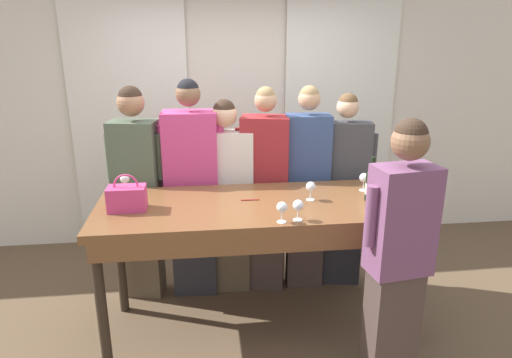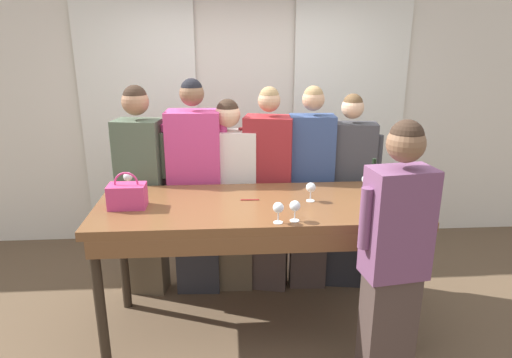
{
  "view_description": "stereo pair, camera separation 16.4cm",
  "coord_description": "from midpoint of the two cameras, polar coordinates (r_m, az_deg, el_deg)",
  "views": [
    {
      "loc": [
        -0.37,
        -3.01,
        2.18
      ],
      "look_at": [
        0.0,
        0.09,
        1.18
      ],
      "focal_mm": 32.0,
      "sensor_mm": 36.0,
      "label": 1
    },
    {
      "loc": [
        -0.21,
        -3.02,
        2.18
      ],
      "look_at": [
        0.0,
        0.09,
        1.18
      ],
      "focal_mm": 32.0,
      "sensor_mm": 36.0,
      "label": 2
    }
  ],
  "objects": [
    {
      "name": "wine_glass_center_mid",
      "position": [
        2.92,
        3.68,
        -3.38
      ],
      "size": [
        0.07,
        0.07,
        0.14
      ],
      "color": "white",
      "rests_on": "tasting_bar"
    },
    {
      "name": "wine_glass_front_right",
      "position": [
        3.41,
        14.3,
        -0.74
      ],
      "size": [
        0.07,
        0.07,
        0.14
      ],
      "color": "white",
      "rests_on": "tasting_bar"
    },
    {
      "name": "host_pouring",
      "position": [
        2.84,
        15.76,
        -9.29
      ],
      "size": [
        0.48,
        0.27,
        1.75
      ],
      "color": "#473833",
      "rests_on": "ground_plane"
    },
    {
      "name": "handbag",
      "position": [
        3.23,
        -17.24,
        -2.26
      ],
      "size": [
        0.25,
        0.16,
        0.26
      ],
      "color": "#C63870",
      "rests_on": "tasting_bar"
    },
    {
      "name": "pen",
      "position": [
        3.28,
        -2.17,
        -2.64
      ],
      "size": [
        0.13,
        0.01,
        0.01
      ],
      "color": "maroon",
      "rests_on": "tasting_bar"
    },
    {
      "name": "wine_glass_front_left",
      "position": [
        3.53,
        12.06,
        0.08
      ],
      "size": [
        0.07,
        0.07,
        0.14
      ],
      "color": "white",
      "rests_on": "tasting_bar"
    },
    {
      "name": "wine_glass_front_mid",
      "position": [
        3.6,
        -17.34,
        -0.05
      ],
      "size": [
        0.07,
        0.07,
        0.14
      ],
      "color": "white",
      "rests_on": "tasting_bar"
    },
    {
      "name": "wall_back",
      "position": [
        4.85,
        -3.37,
        8.46
      ],
      "size": [
        12.0,
        0.06,
        2.8
      ],
      "color": "silver",
      "rests_on": "ground_plane"
    },
    {
      "name": "wine_glass_back_left",
      "position": [
        3.27,
        5.44,
        -1.03
      ],
      "size": [
        0.07,
        0.07,
        0.14
      ],
      "color": "white",
      "rests_on": "tasting_bar"
    },
    {
      "name": "curtain_panel_left",
      "position": [
        4.85,
        -16.35,
        7.11
      ],
      "size": [
        1.17,
        0.03,
        2.69
      ],
      "color": "white",
      "rests_on": "ground_plane"
    },
    {
      "name": "guest_pink_top",
      "position": [
        3.84,
        -9.17,
        -1.43
      ],
      "size": [
        0.55,
        0.3,
        1.85
      ],
      "color": "#28282D",
      "rests_on": "ground_plane"
    },
    {
      "name": "guest_striped_shirt",
      "position": [
        3.87,
        -0.08,
        -1.46
      ],
      "size": [
        0.51,
        0.33,
        1.78
      ],
      "color": "#473833",
      "rests_on": "ground_plane"
    },
    {
      "name": "tasting_bar",
      "position": [
        3.26,
        -1.22,
        -4.81
      ],
      "size": [
        2.27,
        0.87,
        1.03
      ],
      "color": "brown",
      "rests_on": "ground_plane"
    },
    {
      "name": "wine_glass_center_right",
      "position": [
        3.59,
        13.12,
        0.26
      ],
      "size": [
        0.07,
        0.07,
        0.14
      ],
      "color": "white",
      "rests_on": "tasting_bar"
    },
    {
      "name": "guest_navy_coat",
      "position": [
        3.92,
        5.1,
        -1.05
      ],
      "size": [
        0.48,
        0.24,
        1.79
      ],
      "color": "#473833",
      "rests_on": "ground_plane"
    },
    {
      "name": "wine_bottle",
      "position": [
        3.33,
        12.84,
        -0.69
      ],
      "size": [
        0.08,
        0.08,
        0.32
      ],
      "color": "black",
      "rests_on": "tasting_bar"
    },
    {
      "name": "curtain_panel_right",
      "position": [
        4.98,
        9.41,
        7.84
      ],
      "size": [
        1.17,
        0.03,
        2.69
      ],
      "color": "white",
      "rests_on": "ground_plane"
    },
    {
      "name": "ground_plane",
      "position": [
        3.73,
        -1.16,
        -18.01
      ],
      "size": [
        18.0,
        18.0,
        0.0
      ],
      "primitive_type": "plane",
      "color": "brown"
    },
    {
      "name": "guest_cream_sweater",
      "position": [
        3.86,
        -5.0,
        -2.18
      ],
      "size": [
        0.56,
        0.23,
        1.69
      ],
      "color": "brown",
      "rests_on": "ground_plane"
    },
    {
      "name": "wine_glass_center_left",
      "position": [
        2.88,
        1.63,
        -3.64
      ],
      "size": [
        0.07,
        0.07,
        0.14
      ],
      "color": "white",
      "rests_on": "tasting_bar"
    },
    {
      "name": "guest_beige_cap",
      "position": [
        4.01,
        9.64,
        -1.39
      ],
      "size": [
        0.54,
        0.27,
        1.72
      ],
      "color": "#28282D",
      "rests_on": "ground_plane"
    },
    {
      "name": "guest_olive_jacket",
      "position": [
        3.89,
        -15.71,
        -1.54
      ],
      "size": [
        0.49,
        0.31,
        1.8
      ],
      "color": "brown",
      "rests_on": "ground_plane"
    }
  ]
}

